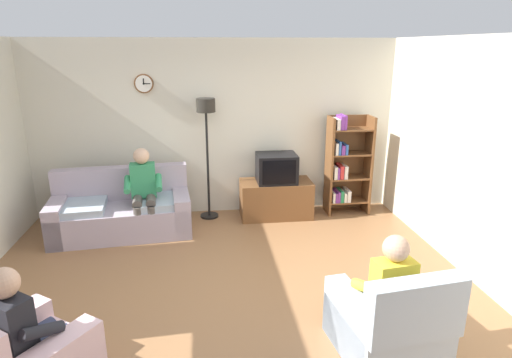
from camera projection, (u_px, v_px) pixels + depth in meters
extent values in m
plane|color=#8C603D|center=(228.00, 298.00, 4.62)|extent=(12.00, 12.00, 0.00)
cube|color=beige|center=(216.00, 128.00, 6.75)|extent=(6.20, 0.12, 2.70)
cylinder|color=brown|center=(144.00, 84.00, 6.35)|extent=(0.28, 0.03, 0.28)
cylinder|color=white|center=(144.00, 84.00, 6.33)|extent=(0.24, 0.01, 0.24)
cube|color=black|center=(143.00, 82.00, 6.32)|extent=(0.02, 0.01, 0.09)
cube|color=black|center=(146.00, 84.00, 6.33)|extent=(0.11, 0.01, 0.01)
cube|color=beige|center=(6.00, 137.00, 5.87)|extent=(0.12, 1.10, 1.20)
cube|color=beige|center=(496.00, 168.00, 4.56)|extent=(0.12, 5.80, 2.70)
cube|color=#A899A8|center=(122.00, 220.00, 6.14)|extent=(1.97, 1.02, 0.42)
cube|color=#A899A8|center=(121.00, 183.00, 6.35)|extent=(1.91, 0.38, 0.48)
cube|color=#A899A8|center=(182.00, 211.00, 6.30)|extent=(0.30, 0.86, 0.56)
cube|color=#A899A8|center=(58.00, 221.00, 5.95)|extent=(0.30, 0.86, 0.56)
cube|color=#9EADBC|center=(157.00, 202.00, 6.12)|extent=(0.66, 0.74, 0.10)
cube|color=#9EADBC|center=(82.00, 207.00, 5.91)|extent=(0.66, 0.74, 0.10)
cube|color=brown|center=(276.00, 199.00, 6.78)|extent=(1.10, 0.56, 0.57)
cube|color=black|center=(273.00, 192.00, 7.02)|extent=(1.10, 0.04, 0.03)
cube|color=black|center=(276.00, 168.00, 6.61)|extent=(0.60, 0.48, 0.44)
cube|color=black|center=(279.00, 172.00, 6.38)|extent=(0.50, 0.01, 0.36)
cube|color=brown|center=(329.00, 166.00, 6.78)|extent=(0.04, 0.36, 1.55)
cube|color=brown|center=(368.00, 165.00, 6.86)|extent=(0.04, 0.36, 1.55)
cube|color=brown|center=(345.00, 163.00, 6.98)|extent=(0.64, 0.02, 1.55)
cube|color=brown|center=(346.00, 200.00, 6.99)|extent=(0.60, 0.34, 0.02)
cube|color=silver|center=(332.00, 196.00, 6.91)|extent=(0.04, 0.28, 0.16)
cube|color=#72338C|center=(334.00, 196.00, 6.92)|extent=(0.03, 0.28, 0.15)
cube|color=#72338C|center=(337.00, 195.00, 6.92)|extent=(0.04, 0.28, 0.17)
cube|color=#267F4C|center=(340.00, 195.00, 6.93)|extent=(0.05, 0.28, 0.18)
cube|color=silver|center=(343.00, 196.00, 6.94)|extent=(0.04, 0.28, 0.15)
cube|color=silver|center=(347.00, 195.00, 6.94)|extent=(0.06, 0.28, 0.18)
cube|color=brown|center=(348.00, 177.00, 6.88)|extent=(0.60, 0.34, 0.02)
cube|color=silver|center=(334.00, 171.00, 6.79)|extent=(0.05, 0.28, 0.20)
cube|color=#72338C|center=(336.00, 172.00, 6.80)|extent=(0.03, 0.28, 0.18)
cube|color=red|center=(340.00, 171.00, 6.81)|extent=(0.06, 0.28, 0.21)
cube|color=silver|center=(344.00, 171.00, 6.81)|extent=(0.05, 0.28, 0.20)
cube|color=brown|center=(349.00, 154.00, 6.76)|extent=(0.60, 0.34, 0.02)
cube|color=silver|center=(335.00, 148.00, 6.68)|extent=(0.04, 0.28, 0.18)
cube|color=#2D59A5|center=(338.00, 147.00, 6.68)|extent=(0.03, 0.28, 0.21)
cube|color=#72338C|center=(341.00, 149.00, 6.70)|extent=(0.05, 0.28, 0.14)
cube|color=#2D59A5|center=(344.00, 148.00, 6.70)|extent=(0.04, 0.28, 0.16)
cube|color=brown|center=(351.00, 129.00, 6.65)|extent=(0.60, 0.34, 0.02)
cube|color=silver|center=(336.00, 124.00, 6.57)|extent=(0.05, 0.28, 0.16)
cube|color=#72338C|center=(340.00, 122.00, 6.57)|extent=(0.05, 0.28, 0.20)
cube|color=#72338C|center=(343.00, 122.00, 6.58)|extent=(0.04, 0.28, 0.21)
cylinder|color=black|center=(209.00, 216.00, 6.83)|extent=(0.28, 0.28, 0.03)
cylinder|color=black|center=(208.00, 165.00, 6.58)|extent=(0.04, 0.04, 1.70)
cylinder|color=black|center=(206.00, 105.00, 6.32)|extent=(0.28, 0.28, 0.20)
cube|color=beige|center=(3.00, 352.00, 3.39)|extent=(0.63, 0.77, 0.56)
cube|color=#9EADBC|center=(385.00, 331.00, 3.77)|extent=(0.90, 0.94, 0.40)
cube|color=#9EADBC|center=(415.00, 310.00, 3.30)|extent=(0.82, 0.28, 0.50)
cube|color=#9EADBC|center=(353.00, 327.00, 3.70)|extent=(0.30, 0.82, 0.56)
cube|color=#9EADBC|center=(415.00, 316.00, 3.84)|extent=(0.30, 0.82, 0.56)
cube|color=#338C59|center=(143.00, 180.00, 6.06)|extent=(0.36, 0.23, 0.48)
sphere|color=#D8AD8C|center=(141.00, 156.00, 5.95)|extent=(0.22, 0.22, 0.22)
cylinder|color=#4C4742|center=(151.00, 200.00, 5.97)|extent=(0.17, 0.39, 0.13)
cylinder|color=#4C4742|center=(137.00, 201.00, 5.94)|extent=(0.17, 0.39, 0.13)
cylinder|color=#4C4742|center=(152.00, 224.00, 5.88)|extent=(0.12, 0.12, 0.52)
cylinder|color=#4C4742|center=(139.00, 225.00, 5.84)|extent=(0.12, 0.12, 0.52)
cylinder|color=#338C59|center=(159.00, 182.00, 6.02)|extent=(0.12, 0.34, 0.20)
cylinder|color=#338C59|center=(127.00, 185.00, 5.93)|extent=(0.12, 0.34, 0.20)
cube|color=black|center=(10.00, 327.00, 3.08)|extent=(0.39, 0.36, 0.48)
sphere|color=tan|center=(3.00, 283.00, 2.98)|extent=(0.22, 0.22, 0.22)
cylinder|color=#2D334C|center=(32.00, 337.00, 3.35)|extent=(0.33, 0.38, 0.13)
cylinder|color=#2D334C|center=(47.00, 344.00, 3.27)|extent=(0.33, 0.38, 0.13)
cylinder|color=#2D334C|center=(57.00, 346.00, 3.57)|extent=(0.15, 0.15, 0.40)
cylinder|color=#2D334C|center=(72.00, 354.00, 3.49)|extent=(0.15, 0.15, 0.40)
cylinder|color=black|center=(6.00, 314.00, 3.26)|extent=(0.27, 0.32, 0.20)
cylinder|color=black|center=(42.00, 331.00, 3.07)|extent=(0.27, 0.32, 0.20)
cube|color=yellow|center=(393.00, 287.00, 3.59)|extent=(0.36, 0.24, 0.48)
sphere|color=tan|center=(396.00, 248.00, 3.50)|extent=(0.22, 0.22, 0.22)
cylinder|color=black|center=(369.00, 301.00, 3.82)|extent=(0.18, 0.39, 0.13)
cylinder|color=black|center=(388.00, 298.00, 3.86)|extent=(0.18, 0.39, 0.13)
cylinder|color=black|center=(358.00, 311.00, 4.06)|extent=(0.12, 0.12, 0.40)
cylinder|color=black|center=(375.00, 308.00, 4.10)|extent=(0.12, 0.12, 0.40)
cylinder|color=yellow|center=(364.00, 286.00, 3.64)|extent=(0.13, 0.34, 0.20)
cylinder|color=yellow|center=(408.00, 280.00, 3.74)|extent=(0.13, 0.34, 0.20)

